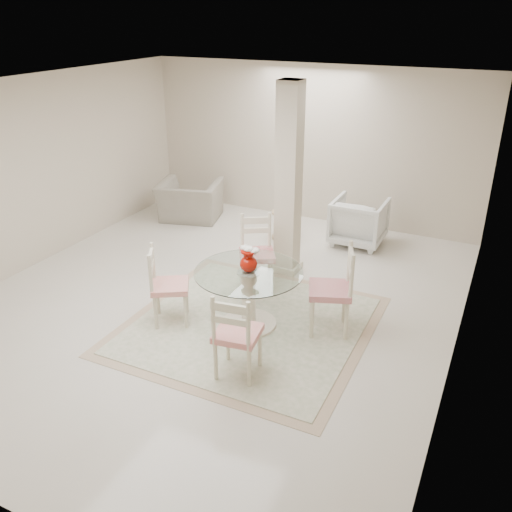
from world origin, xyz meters
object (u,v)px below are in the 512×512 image
at_px(dining_chair_south, 235,330).
at_px(side_table, 285,226).
at_px(dining_table, 249,299).
at_px(recliner_taupe, 190,201).
at_px(dining_chair_west, 164,280).
at_px(column, 289,182).
at_px(dining_chair_north, 257,247).
at_px(red_vase, 249,260).
at_px(dining_chair_east, 337,284).
at_px(armchair_white, 359,221).

height_order(dining_chair_south, side_table, dining_chair_south).
distance_m(dining_table, recliner_taupe, 3.82).
bearing_deg(dining_chair_south, recliner_taupe, -60.52).
height_order(dining_chair_west, dining_chair_south, dining_chair_south).
distance_m(dining_table, side_table, 2.80).
distance_m(dining_table, dining_chair_south, 1.04).
xyz_separation_m(column, dining_chair_south, (0.51, -2.57, -0.77)).
distance_m(dining_chair_north, dining_chair_south, 2.04).
distance_m(red_vase, dining_chair_east, 1.06).
xyz_separation_m(dining_table, red_vase, (0.00, 0.00, 0.51)).
distance_m(dining_table, dining_chair_west, 1.04).
bearing_deg(dining_chair_east, dining_chair_west, -90.19).
bearing_deg(side_table, dining_chair_west, -95.27).
bearing_deg(dining_chair_west, recliner_taupe, -3.64).
relative_size(dining_chair_west, armchair_white, 1.30).
bearing_deg(red_vase, dining_chair_south, -71.30).
bearing_deg(dining_table, dining_chair_south, -71.21).
distance_m(dining_chair_south, armchair_white, 4.01).
bearing_deg(dining_chair_east, dining_chair_south, -46.19).
bearing_deg(dining_chair_west, dining_chair_south, -146.25).
relative_size(column, dining_chair_north, 2.38).
xyz_separation_m(dining_chair_east, recliner_taupe, (-3.55, 2.47, -0.29)).
relative_size(dining_chair_east, recliner_taupe, 1.13).
distance_m(dining_table, dining_chair_east, 1.06).
bearing_deg(armchair_white, side_table, 16.00).
height_order(dining_chair_north, recliner_taupe, dining_chair_north).
height_order(dining_chair_east, dining_chair_west, dining_chair_east).
bearing_deg(column, red_vase, -83.62).
relative_size(red_vase, dining_chair_north, 0.28).
distance_m(dining_chair_north, armchair_white, 2.25).
distance_m(column, dining_chair_south, 2.73).
bearing_deg(red_vase, column, 96.38).
bearing_deg(dining_chair_north, side_table, 69.77).
height_order(column, dining_chair_south, column).
distance_m(column, dining_chair_east, 1.85).
xyz_separation_m(dining_chair_east, side_table, (-1.64, 2.37, -0.41)).
relative_size(dining_chair_north, dining_chair_south, 1.03).
bearing_deg(dining_table, dining_chair_east, 19.63).
distance_m(dining_chair_west, side_table, 3.11).
xyz_separation_m(dining_chair_north, side_table, (-0.32, 1.76, -0.38)).
xyz_separation_m(dining_chair_south, armchair_white, (0.15, 4.01, -0.20)).
height_order(dining_table, dining_chair_south, dining_chair_south).
height_order(dining_chair_west, armchair_white, dining_chair_west).
xyz_separation_m(recliner_taupe, side_table, (1.91, -0.10, -0.13)).
bearing_deg(dining_chair_south, column, -86.93).
relative_size(dining_chair_south, side_table, 2.34).
bearing_deg(dining_chair_south, dining_chair_west, -33.55).
relative_size(column, dining_chair_west, 2.49).
height_order(red_vase, recliner_taupe, red_vase).
bearing_deg(dining_chair_north, dining_chair_south, -100.84).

